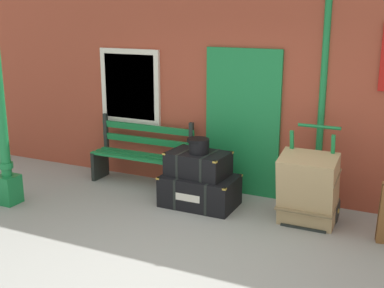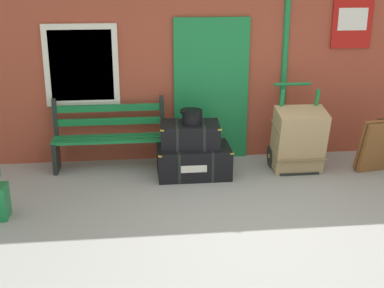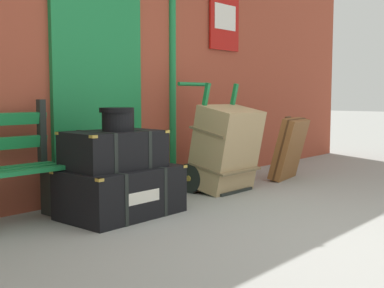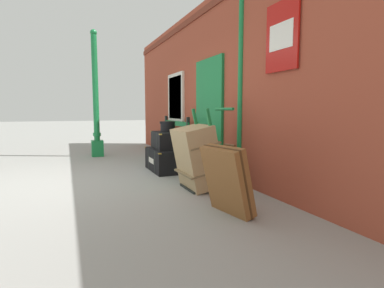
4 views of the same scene
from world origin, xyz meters
TOP-DOWN VIEW (x-y plane):
  - ground_plane at (0.00, 0.00)m, footprint 60.00×60.00m
  - brick_facade at (-0.01, 2.60)m, footprint 10.40×0.35m
  - lamp_post at (-2.87, 0.65)m, footprint 0.28×0.28m
  - platform_bench at (-1.61, 2.16)m, footprint 1.60×0.43m
  - steamer_trunk_base at (-0.44, 1.72)m, footprint 1.01×0.65m
  - steamer_trunk_middle at (-0.49, 1.76)m, footprint 0.84×0.60m
  - round_hatbox at (-0.47, 1.73)m, footprint 0.30×0.29m
  - porters_trolley at (1.03, 1.87)m, footprint 0.71×0.63m
  - large_brown_trunk at (1.03, 1.69)m, footprint 0.70×0.60m

SIDE VIEW (x-z plane):
  - ground_plane at x=0.00m, z-range 0.00..0.00m
  - steamer_trunk_base at x=-0.44m, z-range 0.00..0.42m
  - porters_trolley at x=1.03m, z-range -0.33..0.87m
  - platform_bench at x=-1.61m, z-range -0.06..0.95m
  - large_brown_trunk at x=1.03m, z-range 0.00..0.95m
  - steamer_trunk_middle at x=-0.49m, z-range 0.42..0.74m
  - round_hatbox at x=-0.47m, z-range 0.75..0.96m
  - lamp_post at x=-2.87m, z-range -0.36..2.73m
  - brick_facade at x=-0.01m, z-range 0.00..3.20m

